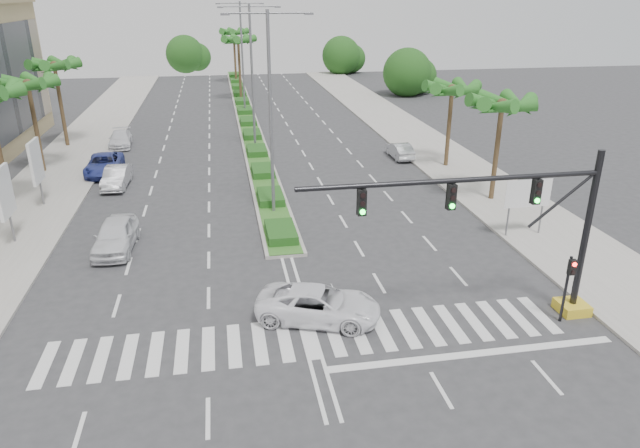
{
  "coord_description": "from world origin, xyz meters",
  "views": [
    {
      "loc": [
        -3.01,
        -19.2,
        12.85
      ],
      "look_at": [
        1.25,
        4.61,
        3.0
      ],
      "focal_mm": 32.0,
      "sensor_mm": 36.0,
      "label": 1
    }
  ],
  "objects_px": {
    "car_parked_c": "(104,164)",
    "car_crossing": "(319,304)",
    "car_right": "(400,150)",
    "car_parked_b": "(117,177)",
    "car_parked_a": "(116,235)",
    "car_parked_d": "(120,139)"
  },
  "relations": [
    {
      "from": "car_parked_d",
      "to": "car_right",
      "type": "relative_size",
      "value": 1.16
    },
    {
      "from": "car_crossing",
      "to": "car_right",
      "type": "xyz_separation_m",
      "value": [
        11.07,
        23.82,
        -0.07
      ]
    },
    {
      "from": "car_parked_c",
      "to": "car_crossing",
      "type": "xyz_separation_m",
      "value": [
        12.4,
        -23.46,
        -0.02
      ]
    },
    {
      "from": "car_parked_b",
      "to": "car_right",
      "type": "distance_m",
      "value": 22.4
    },
    {
      "from": "car_parked_c",
      "to": "car_crossing",
      "type": "relative_size",
      "value": 1.03
    },
    {
      "from": "car_parked_b",
      "to": "car_parked_c",
      "type": "distance_m",
      "value": 3.68
    },
    {
      "from": "car_parked_c",
      "to": "car_parked_d",
      "type": "bearing_deg",
      "value": 88.72
    },
    {
      "from": "car_parked_a",
      "to": "car_parked_c",
      "type": "bearing_deg",
      "value": 104.09
    },
    {
      "from": "car_parked_a",
      "to": "car_crossing",
      "type": "height_order",
      "value": "car_parked_a"
    },
    {
      "from": "car_parked_b",
      "to": "car_right",
      "type": "xyz_separation_m",
      "value": [
        22.08,
        3.77,
        -0.06
      ]
    },
    {
      "from": "car_parked_a",
      "to": "car_right",
      "type": "bearing_deg",
      "value": 38.66
    },
    {
      "from": "car_parked_d",
      "to": "car_right",
      "type": "bearing_deg",
      "value": -22.64
    },
    {
      "from": "car_parked_a",
      "to": "car_parked_d",
      "type": "height_order",
      "value": "car_parked_a"
    },
    {
      "from": "car_parked_d",
      "to": "car_parked_b",
      "type": "bearing_deg",
      "value": -86.88
    },
    {
      "from": "car_right",
      "to": "car_crossing",
      "type": "bearing_deg",
      "value": 63.9
    },
    {
      "from": "car_parked_d",
      "to": "car_crossing",
      "type": "distance_m",
      "value": 34.27
    },
    {
      "from": "car_parked_b",
      "to": "car_parked_a",
      "type": "bearing_deg",
      "value": -79.26
    },
    {
      "from": "car_parked_d",
      "to": "car_crossing",
      "type": "bearing_deg",
      "value": -72.31
    },
    {
      "from": "car_parked_d",
      "to": "car_crossing",
      "type": "relative_size",
      "value": 0.89
    },
    {
      "from": "car_parked_b",
      "to": "car_parked_d",
      "type": "distance_m",
      "value": 11.98
    },
    {
      "from": "car_parked_a",
      "to": "car_parked_c",
      "type": "xyz_separation_m",
      "value": [
        -2.95,
        14.57,
        -0.08
      ]
    },
    {
      "from": "car_crossing",
      "to": "car_parked_b",
      "type": "bearing_deg",
      "value": 48.34
    }
  ]
}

